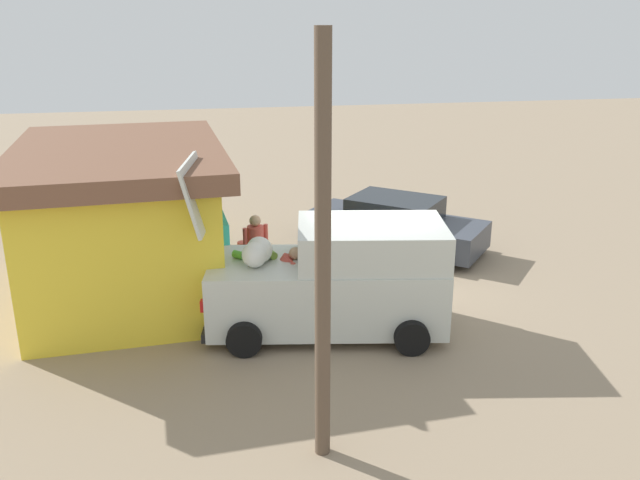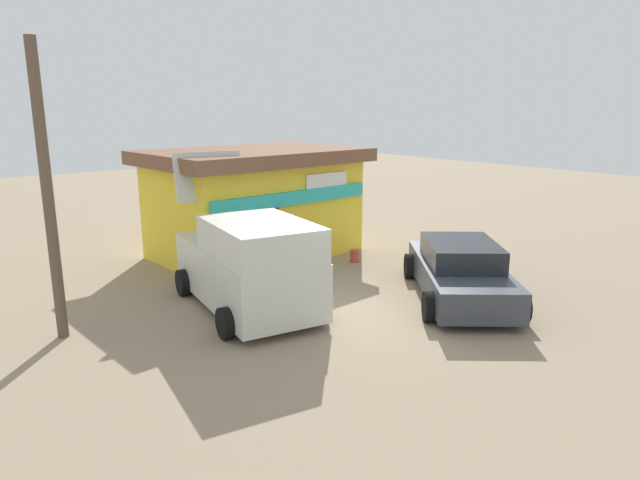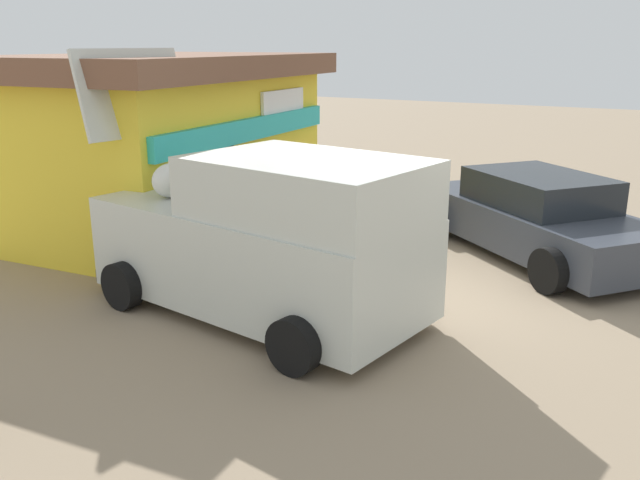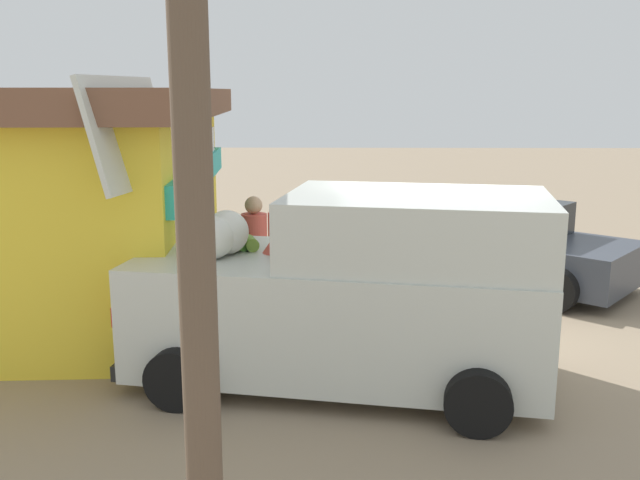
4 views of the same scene
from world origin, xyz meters
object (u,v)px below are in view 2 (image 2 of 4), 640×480
parked_sedan (460,272)px  storefront_bar (255,201)px  unloaded_banana_pile (202,262)px  vendor_standing (289,241)px  delivery_van (249,264)px  paint_bucket (355,256)px  customer_bending (237,256)px

parked_sedan → storefront_bar: bearing=103.4°
unloaded_banana_pile → vendor_standing: bearing=-54.6°
delivery_van → paint_bucket: size_ratio=13.49×
storefront_bar → paint_bucket: size_ratio=17.72×
delivery_van → vendor_standing: 2.32m
vendor_standing → unloaded_banana_pile: 2.55m
vendor_standing → storefront_bar: bearing=75.7°
storefront_bar → vendor_standing: size_ratio=3.68×
storefront_bar → unloaded_banana_pile: (-2.08, -0.63, -1.34)m
customer_bending → vendor_standing: bearing=10.0°
storefront_bar → vendor_standing: storefront_bar is taller
parked_sedan → unloaded_banana_pile: bearing=122.4°
unloaded_banana_pile → parked_sedan: bearing=-57.6°
unloaded_banana_pile → paint_bucket: 4.18m
unloaded_banana_pile → paint_bucket: unloaded_banana_pile is taller
parked_sedan → unloaded_banana_pile: 6.65m
storefront_bar → customer_bending: (-2.36, -2.92, -0.65)m
vendor_standing → unloaded_banana_pile: vendor_standing is taller
vendor_standing → unloaded_banana_pile: size_ratio=1.89×
delivery_van → parked_sedan: (4.10, -2.37, -0.39)m
customer_bending → unloaded_banana_pile: 2.41m
paint_bucket → delivery_van: bearing=-162.4°
parked_sedan → unloaded_banana_pile: (-3.56, 5.60, -0.38)m
storefront_bar → delivery_van: 4.70m
parked_sedan → paint_bucket: (0.18, 3.73, -0.44)m
storefront_bar → customer_bending: size_ratio=3.99×
storefront_bar → vendor_standing: bearing=-104.3°
delivery_van → customer_bending: delivery_van is taller
storefront_bar → parked_sedan: 6.48m
storefront_bar → paint_bucket: bearing=-56.4°
parked_sedan → customer_bending: (-3.84, 3.32, 0.32)m
storefront_bar → unloaded_banana_pile: storefront_bar is taller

